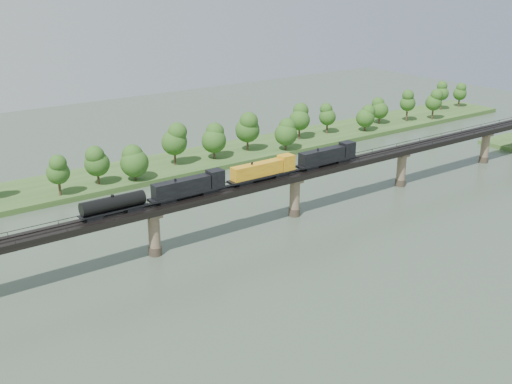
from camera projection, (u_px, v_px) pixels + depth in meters
ground at (380, 256)px, 142.06m from camera, size 400.00×400.00×0.00m
far_bank at (186, 163)px, 206.38m from camera, size 300.00×24.00×1.60m
bridge at (295, 196)px, 163.04m from camera, size 236.00×30.00×11.50m
bridge_superstructure at (295, 172)px, 160.93m from camera, size 220.00×4.90×0.75m
far_treeline at (169, 146)px, 195.72m from camera, size 289.06×17.54×13.60m
freight_train at (239, 176)px, 150.59m from camera, size 76.22×2.97×5.25m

